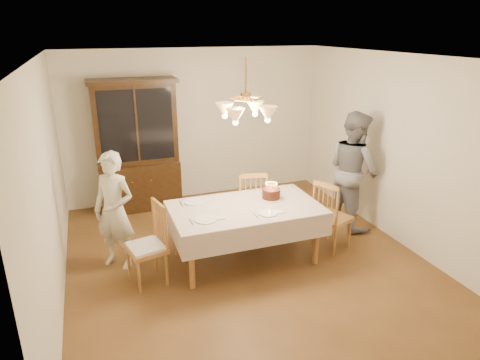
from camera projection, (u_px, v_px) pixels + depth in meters
name	position (u px, v px, depth m)	size (l,w,h in m)	color
ground	(245.00, 259.00, 5.71)	(5.00, 5.00, 0.00)	brown
room_shell	(246.00, 144.00, 5.17)	(5.00, 5.00, 5.00)	white
dining_table	(245.00, 212.00, 5.48)	(1.90, 1.10, 0.76)	#975F2B
china_hutch	(137.00, 148.00, 7.02)	(1.38, 0.54, 2.16)	black
chair_far_side	(251.00, 206.00, 6.27)	(0.51, 0.50, 1.00)	#975F2B
chair_left_end	(147.00, 248.00, 5.04)	(0.51, 0.52, 1.00)	#975F2B
chair_right_end	(332.00, 219.00, 5.85)	(0.56, 0.57, 1.00)	#975F2B
elderly_woman	(115.00, 211.00, 5.32)	(0.55, 0.36, 1.52)	beige
adult_in_grey	(353.00, 170.00, 6.42)	(0.87, 0.67, 1.78)	slate
birthday_cake	(271.00, 194.00, 5.67)	(0.30, 0.30, 0.23)	white
place_setting_near_left	(207.00, 219.00, 5.07)	(0.41, 0.26, 0.02)	white
place_setting_near_right	(269.00, 213.00, 5.24)	(0.38, 0.24, 0.02)	white
place_setting_far_left	(196.00, 202.00, 5.58)	(0.41, 0.27, 0.02)	white
chandelier	(246.00, 112.00, 5.04)	(0.62, 0.62, 0.73)	#BF8C3F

